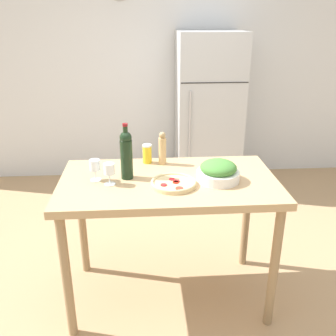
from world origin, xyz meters
name	(u,v)px	position (x,y,z in m)	size (l,w,h in m)	color
ground_plane	(168,293)	(0.00, 0.00, 0.00)	(14.00, 14.00, 0.00)	tan
wall_back	(154,66)	(0.00, 2.25, 1.30)	(6.40, 0.08, 2.60)	silver
refrigerator	(208,112)	(0.58, 1.90, 0.85)	(0.69, 0.64, 1.69)	#B7BCC1
prep_counter	(168,194)	(0.00, 0.00, 0.79)	(1.35, 0.75, 0.89)	tan
wine_bottle	(126,154)	(-0.26, 0.04, 1.05)	(0.08, 0.08, 0.35)	black
wine_glass_near	(109,170)	(-0.36, -0.05, 0.98)	(0.07, 0.07, 0.13)	silver
wine_glass_far	(95,166)	(-0.45, 0.02, 0.98)	(0.07, 0.07, 0.13)	silver
pepper_mill	(162,149)	(-0.02, 0.26, 1.00)	(0.05, 0.05, 0.23)	tan
salad_bowl	(218,171)	(0.30, -0.04, 0.95)	(0.26, 0.26, 0.13)	white
homemade_pizza	(174,183)	(0.02, -0.09, 0.91)	(0.28, 0.28, 0.03)	#DBC189
salt_canister	(147,154)	(-0.13, 0.29, 0.96)	(0.06, 0.06, 0.13)	yellow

